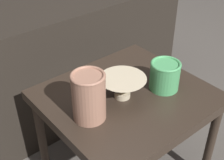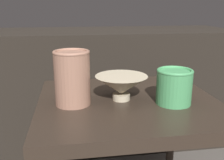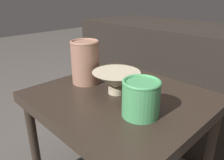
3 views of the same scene
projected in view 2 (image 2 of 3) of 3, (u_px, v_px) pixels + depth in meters
The scene contains 5 objects.
table at pixel (128, 114), 0.91m from camera, with size 0.60×0.55×0.47m.
couch_backdrop at pixel (105, 86), 1.53m from camera, with size 1.45×0.50×0.64m.
bowl at pixel (121, 85), 0.88m from camera, with size 0.18×0.18×0.08m.
vase_textured_left at pixel (72, 77), 0.83m from camera, with size 0.12×0.12×0.17m.
vase_colorful_right at pixel (174, 86), 0.84m from camera, with size 0.12×0.12×0.11m.
Camera 2 is at (-0.18, -0.82, 0.78)m, focal length 42.00 mm.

